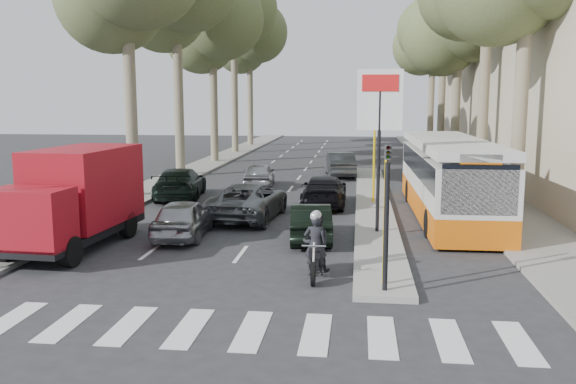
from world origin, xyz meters
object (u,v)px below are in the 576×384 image
Objects in this scene: dark_hatchback at (310,222)px; silver_hatchback at (183,218)px; motorcycle at (316,245)px; city_bus at (449,176)px; red_truck at (76,196)px.

silver_hatchback is at bearing -4.98° from dark_hatchback.
motorcycle is (4.75, -3.92, 0.15)m from silver_hatchback.
silver_hatchback is 1.04× the size of dark_hatchback.
city_bus is (9.36, 4.76, 0.97)m from silver_hatchback.
motorcycle reaches higher than silver_hatchback.
silver_hatchback is 0.66× the size of red_truck.
dark_hatchback is 6.99m from city_bus.
red_truck is 13.88m from city_bus.
silver_hatchback is 10.55m from city_bus.
dark_hatchback is 4.03m from motorcycle.
red_truck reaches higher than motorcycle.
red_truck reaches higher than silver_hatchback.
motorcycle reaches higher than dark_hatchback.
silver_hatchback is 1.86× the size of motorcycle.
city_bus is at bearing -155.85° from silver_hatchback.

